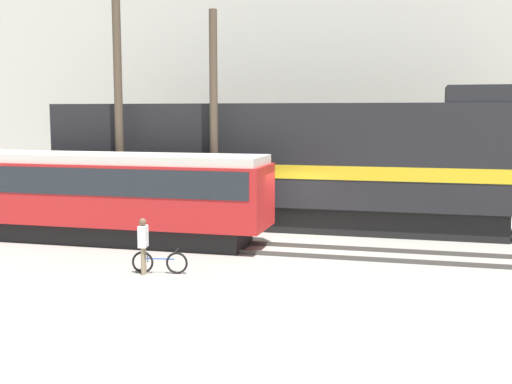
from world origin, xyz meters
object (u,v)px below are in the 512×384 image
at_px(utility_pole_left, 119,105).
at_px(utility_pole_center, 214,124).
at_px(freight_locomotive, 283,163).
at_px(bicycle, 160,262).
at_px(person, 143,241).
at_px(streetcar, 98,191).

xyz_separation_m(utility_pole_left, utility_pole_center, (3.77, 0.00, -0.71)).
xyz_separation_m(freight_locomotive, bicycle, (-1.81, -8.06, -2.23)).
distance_m(freight_locomotive, utility_pole_center, 3.41).
bearing_deg(utility_pole_left, person, -58.72).
xyz_separation_m(freight_locomotive, utility_pole_center, (-2.13, -2.18, 1.54)).
bearing_deg(streetcar, freight_locomotive, 37.50).
height_order(streetcar, person, streetcar).
xyz_separation_m(freight_locomotive, streetcar, (-5.68, -4.36, -0.78)).
bearing_deg(streetcar, bicycle, -43.69).
bearing_deg(person, streetcar, 131.64).
distance_m(bicycle, person, 0.79).
height_order(bicycle, utility_pole_center, utility_pole_center).
height_order(freight_locomotive, utility_pole_center, utility_pole_center).
bearing_deg(streetcar, person, -48.36).
bearing_deg(person, bicycle, 28.65).
xyz_separation_m(freight_locomotive, utility_pole_left, (-5.90, -2.18, 2.24)).
bearing_deg(utility_pole_left, freight_locomotive, 20.27).
bearing_deg(bicycle, streetcar, 136.31).
height_order(person, utility_pole_left, utility_pole_left).
xyz_separation_m(freight_locomotive, person, (-2.20, -8.28, -1.58)).
relative_size(streetcar, person, 7.59).
relative_size(freight_locomotive, person, 11.46).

